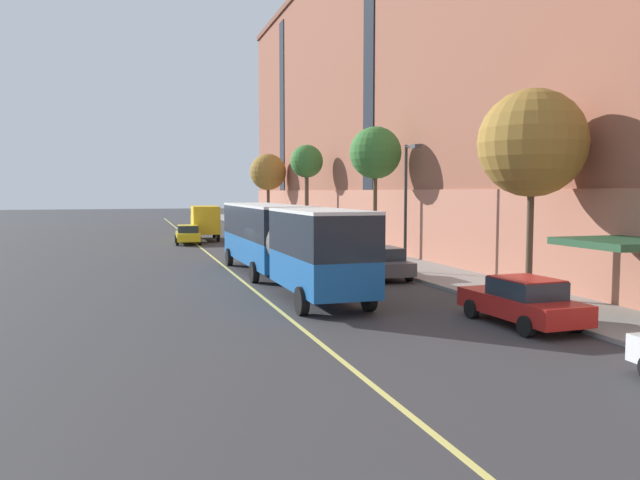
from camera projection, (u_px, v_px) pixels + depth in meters
ground_plane at (266, 279)px, 30.57m from camera, size 260.00×260.00×0.00m
sidewalk at (403, 265)px, 35.96m from camera, size 4.04×160.00×0.15m
apartment_facade at (561, 39)px, 34.42m from camera, size 15.20×110.00×25.48m
city_bus at (282, 238)px, 29.24m from camera, size 3.03×18.44×3.62m
parked_car_navy_0 at (270, 231)px, 54.72m from camera, size 2.08×4.74×1.56m
parked_car_darkgray_1 at (381, 262)px, 30.78m from camera, size 2.08×4.69×1.56m
parked_car_green_2 at (254, 226)px, 62.83m from camera, size 2.00×4.77×1.56m
parked_car_red_3 at (522, 301)px, 19.92m from camera, size 2.16×4.74×1.56m
parked_car_silver_4 at (302, 240)px, 44.91m from camera, size 2.08×4.43×1.56m
parked_car_white_6 at (329, 248)px, 38.87m from camera, size 2.07×4.72×1.56m
box_truck at (205, 221)px, 54.56m from camera, size 2.58×7.04×3.02m
taxi_cab at (188, 234)px, 50.85m from camera, size 2.11×4.78×1.56m
street_tree_near_corner at (532, 144)px, 23.78m from camera, size 4.12×4.12×8.04m
street_tree_mid_block at (375, 153)px, 38.97m from camera, size 3.26×3.26×8.19m
street_tree_far_uptown at (307, 163)px, 54.20m from camera, size 2.86×2.86×8.19m
street_tree_far_downtown at (268, 172)px, 69.46m from camera, size 4.04×4.04×8.32m
street_lamp at (408, 194)px, 31.86m from camera, size 0.36×1.48×6.51m
lane_centerline at (232, 272)px, 33.08m from camera, size 0.16×140.00×0.01m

